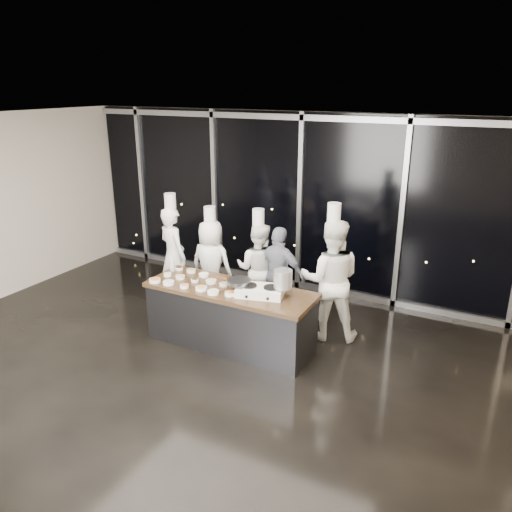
{
  "coord_description": "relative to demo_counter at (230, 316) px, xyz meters",
  "views": [
    {
      "loc": [
        3.35,
        -4.71,
        3.65
      ],
      "look_at": [
        0.26,
        1.2,
        1.33
      ],
      "focal_mm": 35.0,
      "sensor_mm": 36.0,
      "label": 1
    }
  ],
  "objects": [
    {
      "name": "ground",
      "position": [
        0.0,
        -0.9,
        -0.45
      ],
      "size": [
        9.0,
        9.0,
        0.0
      ],
      "primitive_type": "plane",
      "color": "black",
      "rests_on": "ground"
    },
    {
      "name": "room_shell",
      "position": [
        0.18,
        -0.9,
        1.79
      ],
      "size": [
        9.02,
        7.02,
        3.21
      ],
      "color": "beige",
      "rests_on": "ground"
    },
    {
      "name": "window_wall",
      "position": [
        0.0,
        2.53,
        1.14
      ],
      "size": [
        8.9,
        0.11,
        3.2
      ],
      "color": "black",
      "rests_on": "ground"
    },
    {
      "name": "demo_counter",
      "position": [
        0.0,
        0.0,
        0.0
      ],
      "size": [
        2.46,
        0.86,
        0.9
      ],
      "color": "#333338",
      "rests_on": "ground"
    },
    {
      "name": "stove",
      "position": [
        0.5,
        -0.02,
        0.51
      ],
      "size": [
        0.71,
        0.53,
        0.14
      ],
      "rotation": [
        0.0,
        0.0,
        0.25
      ],
      "color": "white",
      "rests_on": "demo_counter"
    },
    {
      "name": "frying_pan",
      "position": [
        0.18,
        -0.09,
        0.61
      ],
      "size": [
        0.6,
        0.4,
        0.06
      ],
      "rotation": [
        0.0,
        0.0,
        0.25
      ],
      "color": "slate",
      "rests_on": "stove"
    },
    {
      "name": "stock_pot",
      "position": [
        0.79,
        0.06,
        0.71
      ],
      "size": [
        0.3,
        0.3,
        0.25
      ],
      "primitive_type": "cylinder",
      "rotation": [
        0.0,
        0.0,
        0.25
      ],
      "color": "#BBBBBE",
      "rests_on": "stove"
    },
    {
      "name": "prep_bowls",
      "position": [
        -0.56,
        -0.09,
        0.47
      ],
      "size": [
        1.39,
        0.72,
        0.05
      ],
      "color": "white",
      "rests_on": "demo_counter"
    },
    {
      "name": "squeeze_bottle",
      "position": [
        -1.14,
        0.18,
        0.57
      ],
      "size": [
        0.07,
        0.07,
        0.26
      ],
      "color": "silver",
      "rests_on": "demo_counter"
    },
    {
      "name": "chef_far_left",
      "position": [
        -1.64,
        0.88,
        0.42
      ],
      "size": [
        0.73,
        0.62,
        1.93
      ],
      "rotation": [
        0.0,
        0.0,
        2.74
      ],
      "color": "white",
      "rests_on": "ground"
    },
    {
      "name": "chef_left",
      "position": [
        -0.95,
        0.99,
        0.33
      ],
      "size": [
        0.77,
        0.52,
        1.77
      ],
      "rotation": [
        0.0,
        0.0,
        3.19
      ],
      "color": "white",
      "rests_on": "ground"
    },
    {
      "name": "chef_center",
      "position": [
        -0.16,
        1.18,
        0.33
      ],
      "size": [
        0.85,
        0.72,
        1.78
      ],
      "rotation": [
        0.0,
        0.0,
        3.34
      ],
      "color": "white",
      "rests_on": "ground"
    },
    {
      "name": "guest",
      "position": [
        0.27,
        1.09,
        0.32
      ],
      "size": [
        0.94,
        0.46,
        1.55
      ],
      "rotation": [
        0.0,
        0.0,
        3.05
      ],
      "color": "#151D3A",
      "rests_on": "ground"
    },
    {
      "name": "chef_right",
      "position": [
        1.17,
        0.92,
        0.47
      ],
      "size": [
        1.07,
        0.95,
        2.07
      ],
      "rotation": [
        0.0,
        0.0,
        3.48
      ],
      "color": "white",
      "rests_on": "ground"
    }
  ]
}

